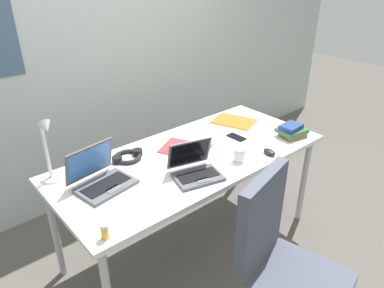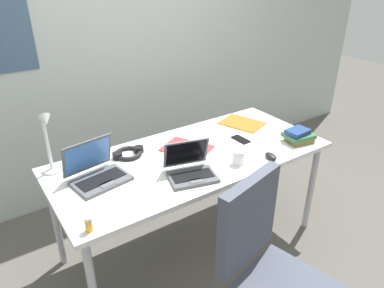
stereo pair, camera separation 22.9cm
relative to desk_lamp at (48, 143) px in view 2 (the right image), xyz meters
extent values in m
plane|color=#56514C|center=(0.80, -0.28, -0.94)|extent=(12.00, 12.00, 0.00)
cube|color=#B2BCB7|center=(0.80, 0.82, 0.36)|extent=(6.00, 0.12, 2.60)
cube|color=white|center=(0.80, -0.28, -0.21)|extent=(1.80, 0.80, 0.03)
cylinder|color=#B2B5BA|center=(1.64, -0.62, -0.58)|extent=(0.04, 0.04, 0.71)
cylinder|color=#B2B5BA|center=(-0.04, 0.06, -0.58)|extent=(0.04, 0.04, 0.71)
cylinder|color=#B2B5BA|center=(1.64, 0.06, -0.58)|extent=(0.04, 0.04, 0.71)
cylinder|color=white|center=(0.00, 0.03, -0.19)|extent=(0.12, 0.12, 0.02)
cylinder|color=white|center=(0.00, 0.03, -0.01)|extent=(0.02, 0.02, 0.34)
cylinder|color=white|center=(0.00, -0.01, 0.16)|extent=(0.01, 0.08, 0.01)
cone|color=white|center=(0.00, -0.05, 0.16)|extent=(0.07, 0.09, 0.09)
cube|color=#515459|center=(0.64, -0.51, -0.19)|extent=(0.31, 0.25, 0.02)
cube|color=black|center=(0.64, -0.51, -0.18)|extent=(0.26, 0.16, 0.00)
cube|color=#595B60|center=(0.63, -0.57, -0.18)|extent=(0.08, 0.06, 0.00)
cube|color=#515459|center=(0.67, -0.40, -0.09)|extent=(0.28, 0.13, 0.18)
cube|color=black|center=(0.67, -0.40, -0.09)|extent=(0.25, 0.11, 0.15)
cube|color=#515459|center=(0.19, -0.25, -0.19)|extent=(0.34, 0.26, 0.02)
cube|color=black|center=(0.19, -0.25, -0.18)|extent=(0.28, 0.16, 0.00)
cube|color=#595B60|center=(0.21, -0.32, -0.18)|extent=(0.09, 0.06, 0.00)
cube|color=#515459|center=(0.17, -0.12, -0.08)|extent=(0.31, 0.11, 0.21)
cube|color=#3F72BF|center=(0.17, -0.13, -0.07)|extent=(0.28, 0.09, 0.17)
ellipsoid|color=black|center=(1.19, -0.60, -0.18)|extent=(0.07, 0.10, 0.03)
cube|color=black|center=(1.20, -0.29, -0.19)|extent=(0.07, 0.14, 0.01)
torus|color=black|center=(0.46, -0.05, -0.18)|extent=(0.18, 0.18, 0.03)
cylinder|color=black|center=(0.38, -0.05, -0.18)|extent=(0.06, 0.06, 0.04)
cylinder|color=black|center=(0.53, -0.05, -0.18)|extent=(0.06, 0.06, 0.04)
cylinder|color=gold|center=(-0.01, -0.61, -0.16)|extent=(0.04, 0.04, 0.06)
cylinder|color=white|center=(-0.01, -0.61, -0.13)|extent=(0.04, 0.04, 0.01)
cube|color=brown|center=(1.52, -0.54, -0.18)|extent=(0.19, 0.15, 0.03)
cube|color=#336638|center=(1.52, -0.53, -0.15)|extent=(0.21, 0.18, 0.03)
cube|color=navy|center=(1.51, -0.52, -0.12)|extent=(0.16, 0.12, 0.03)
cube|color=red|center=(0.82, -0.19, -0.19)|extent=(0.35, 0.38, 0.01)
cube|color=orange|center=(1.40, -0.08, -0.19)|extent=(0.32, 0.37, 0.01)
cylinder|color=white|center=(0.98, -0.53, -0.15)|extent=(0.08, 0.08, 0.09)
torus|color=white|center=(1.03, -0.53, -0.15)|extent=(0.05, 0.01, 0.05)
cube|color=#474C5B|center=(0.66, -0.97, -0.21)|extent=(0.42, 0.16, 0.48)
camera|label=1|loc=(-0.53, -1.83, 0.93)|focal=33.75mm
camera|label=2|loc=(-0.35, -1.97, 0.93)|focal=33.75mm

